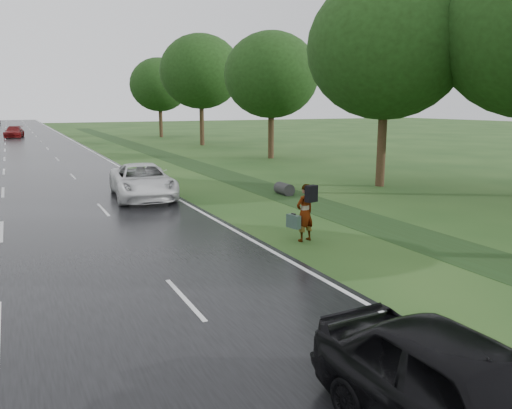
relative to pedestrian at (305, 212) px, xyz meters
The scene contains 12 objects.
road 42.93m from the pedestrian, 100.99° to the left, with size 14.00×180.00×0.04m, color black.
edge_stripe_east 42.17m from the pedestrian, 91.94° to the left, with size 0.12×180.00×0.01m, color silver.
center_line 42.93m from the pedestrian, 100.99° to the left, with size 0.12×180.00×0.01m, color silver.
drainage_ditch 16.21m from the pedestrian, 78.17° to the left, with size 2.20×120.00×0.56m.
tree_east_b 12.74m from the pedestrian, 38.98° to the left, with size 7.60×7.60×10.11m.
tree_east_c 23.97m from the pedestrian, 64.64° to the left, with size 7.00×7.00×9.29m.
tree_east_d 36.96m from the pedestrian, 74.69° to the left, with size 8.00×8.00×10.76m.
tree_east_f 50.31m from the pedestrian, 79.26° to the left, with size 7.20×7.20×9.62m.
pedestrian is the anchor object (origin of this frame).
white_pickup 9.37m from the pedestrian, 106.63° to the left, with size 2.42×5.25×1.46m, color white.
dark_sedan 9.44m from the pedestrian, 110.42° to the right, with size 1.72×4.28×1.46m, color black.
far_car_red 56.02m from the pedestrian, 97.36° to the left, with size 1.92×4.73×1.37m, color #680B0C.
Camera 1 is at (0.52, -9.48, 4.03)m, focal length 35.00 mm.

